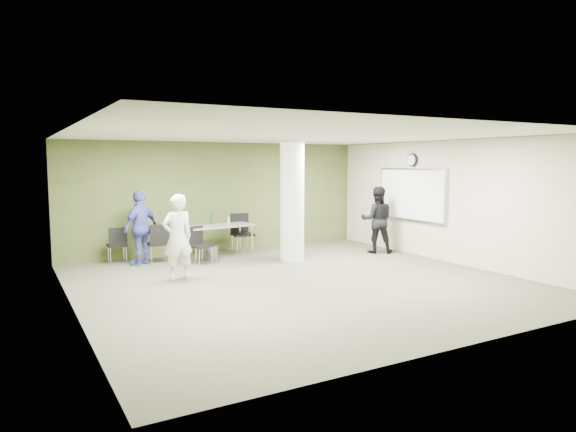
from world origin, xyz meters
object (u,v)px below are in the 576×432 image
man_blue (141,228)px  chair_back_left (117,242)px  folding_table (219,227)px  woman_white (178,237)px  man_black (377,220)px

man_blue → chair_back_left: bearing=-75.1°
folding_table → chair_back_left: folding_table is taller
chair_back_left → folding_table: bearing=172.1°
folding_table → woman_white: bearing=-137.0°
woman_white → man_blue: size_ratio=1.00×
chair_back_left → woman_white: 2.38m
chair_back_left → man_blue: size_ratio=0.50×
folding_table → man_blue: size_ratio=1.04×
chair_back_left → man_blue: 0.69m
folding_table → woman_white: 2.43m
folding_table → man_blue: (-1.85, 0.01, 0.10)m
woman_white → man_black: size_ratio=1.00×
man_blue → woman_white: bearing=64.7°
chair_back_left → man_black: man_black is taller
folding_table → man_black: (3.74, -1.36, 0.10)m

